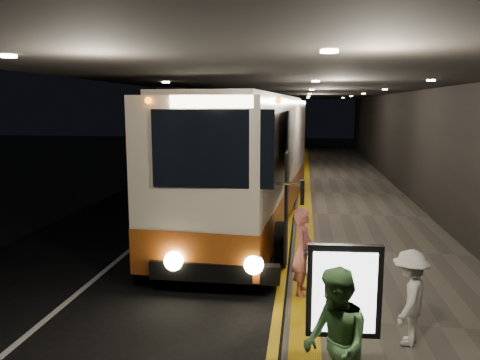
# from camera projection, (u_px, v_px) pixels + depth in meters

# --- Properties ---
(ground) EXTENTS (90.00, 90.00, 0.00)m
(ground) POSITION_uv_depth(u_px,v_px,m) (190.00, 261.00, 11.67)
(ground) COLOR black
(lane_line_white) EXTENTS (0.12, 50.00, 0.01)m
(lane_line_white) POSITION_uv_depth(u_px,v_px,m) (174.00, 213.00, 16.80)
(lane_line_white) COLOR silver
(lane_line_white) RESTS_ON ground
(kerb_stripe_yellow) EXTENTS (0.18, 50.00, 0.01)m
(kerb_stripe_yellow) POSITION_uv_depth(u_px,v_px,m) (290.00, 217.00, 16.24)
(kerb_stripe_yellow) COLOR gold
(kerb_stripe_yellow) RESTS_ON ground
(sidewalk) EXTENTS (4.50, 50.00, 0.15)m
(sidewalk) POSITION_uv_depth(u_px,v_px,m) (361.00, 217.00, 15.91)
(sidewalk) COLOR #514C44
(sidewalk) RESTS_ON ground
(tactile_strip) EXTENTS (0.50, 50.00, 0.01)m
(tactile_strip) POSITION_uv_depth(u_px,v_px,m) (305.00, 213.00, 16.15)
(tactile_strip) COLOR gold
(tactile_strip) RESTS_ON sidewalk
(terminal_wall) EXTENTS (0.10, 50.00, 6.00)m
(terminal_wall) POSITION_uv_depth(u_px,v_px,m) (436.00, 131.00, 15.15)
(terminal_wall) COLOR black
(terminal_wall) RESTS_ON ground
(support_columns) EXTENTS (0.80, 24.80, 4.40)m
(support_columns) POSITION_uv_depth(u_px,v_px,m) (173.00, 155.00, 15.43)
(support_columns) COLOR black
(support_columns) RESTS_ON ground
(canopy) EXTENTS (9.00, 50.00, 0.40)m
(canopy) POSITION_uv_depth(u_px,v_px,m) (297.00, 82.00, 15.50)
(canopy) COLOR black
(canopy) RESTS_ON support_columns
(coach_main) EXTENTS (3.51, 13.06, 4.04)m
(coach_main) POSITION_uv_depth(u_px,v_px,m) (251.00, 164.00, 15.21)
(coach_main) COLOR beige
(coach_main) RESTS_ON ground
(coach_second) EXTENTS (3.44, 12.88, 4.01)m
(coach_second) POSITION_uv_depth(u_px,v_px,m) (275.00, 139.00, 26.93)
(coach_second) COLOR beige
(coach_second) RESTS_ON ground
(coach_third) EXTENTS (3.10, 11.72, 3.64)m
(coach_third) POSITION_uv_depth(u_px,v_px,m) (285.00, 129.00, 42.40)
(coach_third) COLOR beige
(coach_third) RESTS_ON ground
(passenger_boarding) EXTENTS (0.51, 0.69, 1.73)m
(passenger_boarding) POSITION_uv_depth(u_px,v_px,m) (303.00, 251.00, 9.14)
(passenger_boarding) COLOR #DB7166
(passenger_boarding) RESTS_ON sidewalk
(passenger_waiting_green) EXTENTS (0.74, 0.99, 1.83)m
(passenger_waiting_green) POSITION_uv_depth(u_px,v_px,m) (335.00, 344.00, 5.49)
(passenger_waiting_green) COLOR #44723F
(passenger_waiting_green) RESTS_ON sidewalk
(passenger_waiting_white) EXTENTS (0.80, 1.07, 1.51)m
(passenger_waiting_white) POSITION_uv_depth(u_px,v_px,m) (410.00, 298.00, 7.22)
(passenger_waiting_white) COLOR silver
(passenger_waiting_white) RESTS_ON sidewalk
(bag_polka) EXTENTS (0.28, 0.20, 0.31)m
(bag_polka) POSITION_uv_depth(u_px,v_px,m) (349.00, 356.00, 6.67)
(bag_polka) COLOR black
(bag_polka) RESTS_ON sidewalk
(info_sign) EXTENTS (0.94, 0.17, 1.98)m
(info_sign) POSITION_uv_depth(u_px,v_px,m) (344.00, 294.00, 5.89)
(info_sign) COLOR black
(info_sign) RESTS_ON sidewalk
(stanchion_post) EXTENTS (0.05, 0.05, 1.02)m
(stanchion_post) POSITION_uv_depth(u_px,v_px,m) (308.00, 278.00, 8.70)
(stanchion_post) COLOR black
(stanchion_post) RESTS_ON sidewalk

